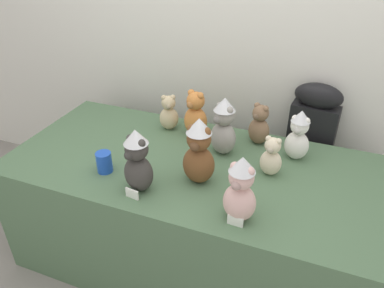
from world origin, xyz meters
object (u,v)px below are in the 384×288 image
at_px(instrument_case, 307,158).
at_px(teddy_bear_sand, 169,113).
at_px(teddy_bear_snow, 298,136).
at_px(teddy_bear_cream, 271,157).
at_px(teddy_bear_charcoal, 138,161).
at_px(teddy_bear_mocha, 259,125).
at_px(teddy_bear_blush, 240,190).
at_px(teddy_bear_chestnut, 199,152).
at_px(display_table, 192,214).
at_px(teddy_bear_ginger, 195,115).
at_px(teddy_bear_ash, 224,127).
at_px(party_cup_blue, 104,162).

xyz_separation_m(instrument_case, teddy_bear_sand, (-0.83, -0.29, 0.30)).
bearing_deg(teddy_bear_snow, teddy_bear_cream, -108.48).
xyz_separation_m(teddy_bear_charcoal, teddy_bear_mocha, (0.43, 0.63, -0.05)).
bearing_deg(teddy_bear_blush, teddy_bear_chestnut, 153.98).
relative_size(teddy_bear_charcoal, teddy_bear_chestnut, 0.94).
distance_m(teddy_bear_mocha, teddy_bear_cream, 0.31).
bearing_deg(teddy_bear_cream, display_table, -163.01).
distance_m(teddy_bear_charcoal, teddy_bear_ginger, 0.60).
bearing_deg(teddy_bear_cream, instrument_case, 82.70).
bearing_deg(teddy_bear_ash, party_cup_blue, -111.88).
bearing_deg(teddy_bear_chestnut, teddy_bear_charcoal, -144.20).
height_order(instrument_case, teddy_bear_sand, instrument_case).
xyz_separation_m(teddy_bear_snow, teddy_bear_ash, (-0.38, -0.09, 0.02)).
relative_size(display_table, party_cup_blue, 18.13).
bearing_deg(party_cup_blue, teddy_bear_charcoal, -15.44).
xyz_separation_m(teddy_bear_sand, teddy_bear_mocha, (0.55, 0.03, 0.01)).
relative_size(teddy_bear_cream, party_cup_blue, 1.97).
height_order(instrument_case, teddy_bear_chestnut, teddy_bear_chestnut).
relative_size(teddy_bear_sand, teddy_bear_ginger, 0.80).
height_order(teddy_bear_ginger, party_cup_blue, teddy_bear_ginger).
height_order(teddy_bear_ash, party_cup_blue, teddy_bear_ash).
bearing_deg(display_table, teddy_bear_sand, 131.63).
relative_size(teddy_bear_blush, teddy_bear_ginger, 1.12).
bearing_deg(teddy_bear_ash, teddy_bear_cream, 10.12).
relative_size(teddy_bear_snow, teddy_bear_chestnut, 0.82).
xyz_separation_m(instrument_case, teddy_bear_chestnut, (-0.48, -0.72, 0.37)).
bearing_deg(teddy_bear_cream, teddy_bear_ash, 168.66).
bearing_deg(teddy_bear_charcoal, teddy_bear_mocha, 73.68).
xyz_separation_m(teddy_bear_chestnut, teddy_bear_ash, (0.03, 0.30, -0.01)).
height_order(teddy_bear_snow, party_cup_blue, teddy_bear_snow).
relative_size(instrument_case, teddy_bear_chestnut, 2.95).
relative_size(teddy_bear_charcoal, teddy_bear_ginger, 1.16).
bearing_deg(teddy_bear_cream, teddy_bear_sand, 168.93).
distance_m(teddy_bear_sand, teddy_bear_charcoal, 0.61).
relative_size(teddy_bear_blush, teddy_bear_cream, 1.47).
height_order(teddy_bear_ash, teddy_bear_cream, teddy_bear_ash).
height_order(instrument_case, party_cup_blue, instrument_case).
height_order(teddy_bear_snow, teddy_bear_chestnut, teddy_bear_chestnut).
bearing_deg(teddy_bear_mocha, instrument_case, 67.15).
bearing_deg(instrument_case, teddy_bear_snow, -93.46).
relative_size(teddy_bear_mocha, teddy_bear_ash, 0.74).
height_order(instrument_case, teddy_bear_blush, teddy_bear_blush).
height_order(display_table, teddy_bear_blush, teddy_bear_blush).
xyz_separation_m(teddy_bear_snow, teddy_bear_cream, (-0.10, -0.20, -0.04)).
distance_m(teddy_bear_charcoal, teddy_bear_chestnut, 0.29).
bearing_deg(display_table, teddy_bear_cream, 7.82).
height_order(teddy_bear_charcoal, teddy_bear_blush, teddy_bear_charcoal).
relative_size(teddy_bear_snow, party_cup_blue, 2.60).
bearing_deg(teddy_bear_sand, teddy_bear_chestnut, -76.18).
height_order(teddy_bear_mocha, teddy_bear_ash, teddy_bear_ash).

